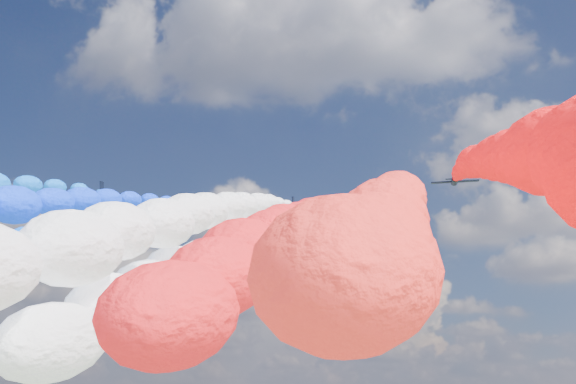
# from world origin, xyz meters

# --- Properties ---
(jet_0) EXTENTS (8.74, 11.95, 4.86)m
(jet_0) POSITION_xyz_m (-33.69, -7.08, 101.76)
(jet_0) COLOR black
(jet_1) EXTENTS (8.79, 11.99, 4.86)m
(jet_1) POSITION_xyz_m (-20.81, 3.29, 101.76)
(jet_1) COLOR black
(trail_1) EXTENTS (6.50, 124.18, 42.86)m
(trail_1) POSITION_xyz_m (-20.81, -60.38, 82.59)
(trail_1) COLOR #0C35F0
(jet_2) EXTENTS (9.15, 12.24, 4.86)m
(jet_2) POSITION_xyz_m (-9.40, 14.74, 101.76)
(jet_2) COLOR black
(trail_2) EXTENTS (6.50, 124.18, 42.86)m
(trail_2) POSITION_xyz_m (-9.40, -48.92, 82.59)
(trail_2) COLOR blue
(jet_3) EXTENTS (9.33, 12.37, 4.86)m
(jet_3) POSITION_xyz_m (1.07, 9.56, 101.76)
(jet_3) COLOR black
(trail_3) EXTENTS (6.50, 124.18, 42.86)m
(trail_3) POSITION_xyz_m (1.07, -54.11, 82.59)
(trail_3) COLOR white
(jet_4) EXTENTS (8.91, 12.08, 4.86)m
(jet_4) POSITION_xyz_m (1.15, 26.88, 101.76)
(jet_4) COLOR black
(trail_4) EXTENTS (6.50, 124.18, 42.86)m
(trail_4) POSITION_xyz_m (1.15, -36.79, 82.59)
(trail_4) COLOR white
(jet_5) EXTENTS (9.02, 12.15, 4.86)m
(jet_5) POSITION_xyz_m (12.60, 13.62, 101.76)
(jet_5) COLOR black
(trail_5) EXTENTS (6.50, 124.18, 42.86)m
(trail_5) POSITION_xyz_m (12.60, -50.04, 82.59)
(trail_5) COLOR red
(jet_6) EXTENTS (9.45, 12.45, 4.86)m
(jet_6) POSITION_xyz_m (23.01, 5.51, 101.76)
(jet_6) COLOR black
(trail_6) EXTENTS (6.50, 124.18, 42.86)m
(trail_6) POSITION_xyz_m (23.01, -58.15, 82.59)
(trail_6) COLOR red
(jet_7) EXTENTS (8.89, 12.06, 4.86)m
(jet_7) POSITION_xyz_m (32.94, -4.87, 101.76)
(jet_7) COLOR black
(trail_7) EXTENTS (6.50, 124.18, 42.86)m
(trail_7) POSITION_xyz_m (32.94, -68.53, 82.59)
(trail_7) COLOR #F70E11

